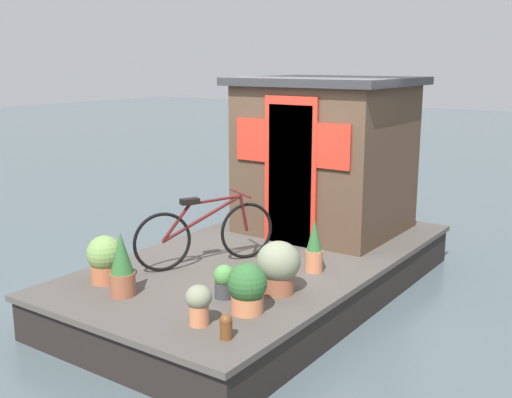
% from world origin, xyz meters
% --- Properties ---
extents(ground_plane, '(60.00, 60.00, 0.00)m').
position_xyz_m(ground_plane, '(0.00, 0.00, 0.00)').
color(ground_plane, '#4C5B60').
extents(houseboat_deck, '(5.00, 2.68, 0.48)m').
position_xyz_m(houseboat_deck, '(0.00, 0.00, 0.24)').
color(houseboat_deck, '#4C4742').
rests_on(houseboat_deck, ground_plane).
extents(houseboat_cabin, '(1.92, 2.09, 2.00)m').
position_xyz_m(houseboat_cabin, '(1.39, 0.00, 1.49)').
color(houseboat_cabin, '#4C3828').
rests_on(houseboat_cabin, houseboat_deck).
extents(bicycle, '(1.47, 0.83, 0.78)m').
position_xyz_m(bicycle, '(-0.66, 0.35, 0.84)').
color(bicycle, black).
rests_on(bicycle, houseboat_deck).
extents(potted_plant_geranium, '(0.23, 0.23, 0.36)m').
position_xyz_m(potted_plant_geranium, '(-1.95, -0.63, 0.68)').
color(potted_plant_geranium, '#C6754C').
rests_on(potted_plant_geranium, houseboat_deck).
extents(potted_plant_basil, '(0.19, 0.19, 0.57)m').
position_xyz_m(potted_plant_basil, '(-0.20, -0.75, 0.75)').
color(potted_plant_basil, '#C6754C').
rests_on(potted_plant_basil, houseboat_deck).
extents(potted_plant_mint, '(0.43, 0.43, 0.51)m').
position_xyz_m(potted_plant_mint, '(-0.93, -0.78, 0.76)').
color(potted_plant_mint, '#935138').
rests_on(potted_plant_mint, houseboat_deck).
extents(potted_plant_thyme, '(0.25, 0.25, 0.62)m').
position_xyz_m(potted_plant_thyme, '(-1.84, 0.41, 0.78)').
color(potted_plant_thyme, '#935138').
rests_on(potted_plant_thyme, houseboat_deck).
extents(potted_plant_ivy, '(0.21, 0.21, 0.32)m').
position_xyz_m(potted_plant_ivy, '(-1.33, -0.42, 0.65)').
color(potted_plant_ivy, '#38383D').
rests_on(potted_plant_ivy, houseboat_deck).
extents(potted_plant_sage, '(0.36, 0.36, 0.46)m').
position_xyz_m(potted_plant_sage, '(-1.50, -0.81, 0.72)').
color(potted_plant_sage, '#C6754C').
rests_on(potted_plant_sage, houseboat_deck).
extents(potted_plant_succulent, '(0.36, 0.36, 0.49)m').
position_xyz_m(potted_plant_succulent, '(-1.68, 0.83, 0.73)').
color(potted_plant_succulent, '#B2603D').
rests_on(potted_plant_succulent, houseboat_deck).
extents(mooring_bollard, '(0.11, 0.11, 0.21)m').
position_xyz_m(mooring_bollard, '(-2.04, -0.99, 0.59)').
color(mooring_bollard, brown).
rests_on(mooring_bollard, houseboat_deck).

